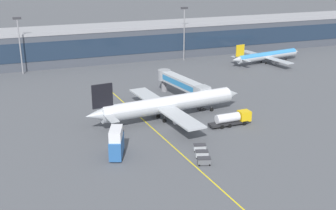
% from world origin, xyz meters
% --- Properties ---
extents(ground_plane, '(700.00, 700.00, 0.00)m').
position_xyz_m(ground_plane, '(0.00, 0.00, 0.00)').
color(ground_plane, '#515459').
extents(apron_lead_in_line, '(6.04, 79.82, 0.01)m').
position_xyz_m(apron_lead_in_line, '(-3.98, 2.00, 0.00)').
color(apron_lead_in_line, yellow).
rests_on(apron_lead_in_line, ground_plane).
extents(terminal_building, '(207.08, 18.04, 13.27)m').
position_xyz_m(terminal_building, '(19.13, 77.02, 6.66)').
color(terminal_building, '#424751').
rests_on(terminal_building, ground_plane).
extents(main_airliner, '(42.77, 34.04, 11.51)m').
position_xyz_m(main_airliner, '(1.71, 5.75, 3.99)').
color(main_airliner, '#B2B7BC').
rests_on(main_airliner, ground_plane).
extents(jet_bridge, '(7.55, 23.59, 6.69)m').
position_xyz_m(jet_bridge, '(10.72, 19.52, 5.00)').
color(jet_bridge, '#B2B7BC').
rests_on(jet_bridge, ground_plane).
extents(fuel_tanker, '(10.88, 2.98, 3.25)m').
position_xyz_m(fuel_tanker, '(15.07, -3.65, 1.75)').
color(fuel_tanker, '#232326').
rests_on(fuel_tanker, ground_plane).
extents(catering_lift, '(4.70, 7.24, 6.30)m').
position_xyz_m(catering_lift, '(-15.74, -10.91, 3.07)').
color(catering_lift, '#285B9E').
rests_on(catering_lift, ground_plane).
extents(baggage_cart_0, '(2.98, 2.25, 1.48)m').
position_xyz_m(baggage_cart_0, '(-0.40, -20.51, 0.78)').
color(baggage_cart_0, '#595B60').
rests_on(baggage_cart_0, ground_plane).
extents(baggage_cart_1, '(2.98, 2.25, 1.48)m').
position_xyz_m(baggage_cart_1, '(0.51, -17.44, 0.78)').
color(baggage_cart_1, '#B2B7BC').
rests_on(baggage_cart_1, ground_plane).
extents(baggage_cart_2, '(2.98, 2.25, 1.48)m').
position_xyz_m(baggage_cart_2, '(1.41, -14.37, 0.78)').
color(baggage_cart_2, '#B2B7BC').
rests_on(baggage_cart_2, ground_plane).
extents(commuter_jet_far, '(33.42, 26.72, 8.45)m').
position_xyz_m(commuter_jet_far, '(58.60, 49.48, 2.86)').
color(commuter_jet_far, '#B2B7BC').
rests_on(commuter_jet_far, ground_plane).
extents(apron_light_mast_0, '(2.80, 0.50, 19.74)m').
position_xyz_m(apron_light_mast_0, '(-30.45, 65.06, 11.78)').
color(apron_light_mast_0, gray).
rests_on(apron_light_mast_0, ground_plane).
extents(apron_light_mast_1, '(2.80, 0.50, 20.71)m').
position_xyz_m(apron_light_mast_1, '(30.45, 65.06, 12.29)').
color(apron_light_mast_1, gray).
rests_on(apron_light_mast_1, ground_plane).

